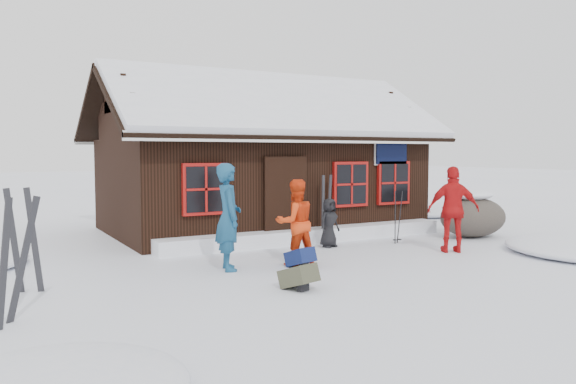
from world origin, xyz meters
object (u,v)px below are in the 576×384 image
ski_poles (397,218)px  backpack_blue (300,261)px  skier_orange_right (453,209)px  backpack_olive (299,281)px  skier_orange_left (295,222)px  skier_crouched (329,223)px  skier_teal (228,217)px  ski_pair_left (14,261)px  boulder (473,216)px

ski_poles → backpack_blue: ski_poles is taller
skier_orange_right → backpack_olive: (-4.58, -1.23, -0.78)m
skier_orange_left → skier_crouched: skier_orange_left is taller
skier_orange_left → skier_teal: bearing=-5.6°
backpack_olive → backpack_blue: bearing=43.7°
ski_pair_left → ski_poles: 8.71m
backpack_blue → backpack_olive: bearing=-131.6°
skier_teal → boulder: size_ratio=1.07×
backpack_blue → skier_orange_left: bearing=69.3°
ski_poles → skier_crouched: bearing=169.3°
skier_orange_left → boulder: 5.82m
skier_crouched → boulder: size_ratio=0.61×
boulder → backpack_blue: 5.92m
boulder → backpack_blue: size_ratio=3.71×
ski_pair_left → skier_teal: bearing=-10.1°
skier_teal → ski_poles: skier_teal is taller
skier_crouched → backpack_olive: bearing=-144.7°
skier_teal → skier_crouched: bearing=-56.1°
ski_pair_left → backpack_olive: bearing=-38.4°
skier_teal → ski_pair_left: bearing=126.7°
ski_poles → backpack_olive: bearing=-147.5°
skier_teal → backpack_olive: (0.36, -1.92, -0.83)m
skier_orange_right → boulder: 2.53m
skier_crouched → ski_poles: size_ratio=0.87×
ski_poles → skier_orange_right: bearing=-81.7°
skier_orange_left → backpack_blue: skier_orange_left is taller
skier_crouched → boulder: skier_crouched is taller
skier_orange_right → boulder: size_ratio=1.01×
ski_pair_left → backpack_blue: size_ratio=3.33×
skier_crouched → boulder: 4.08m
skier_crouched → ski_poles: bearing=-25.2°
skier_teal → ski_poles: bearing=-67.4°
skier_teal → backpack_blue: bearing=-98.7°
boulder → skier_orange_left: bearing=-171.3°
ski_pair_left → ski_poles: bearing=-17.9°
ski_pair_left → backpack_blue: ski_pair_left is taller
skier_orange_left → boulder: size_ratio=0.89×
backpack_blue → skier_teal: bearing=148.9°
skier_orange_left → backpack_blue: size_ratio=3.32×
skier_crouched → backpack_blue: size_ratio=2.25×
skier_crouched → boulder: bearing=-21.7°
skier_orange_left → ski_poles: 3.59m
skier_orange_right → skier_crouched: skier_orange_right is taller
backpack_olive → skier_teal: bearing=85.9°
skier_orange_right → backpack_olive: size_ratio=3.50×
boulder → skier_orange_right: bearing=-147.0°
boulder → backpack_olive: bearing=-158.8°
skier_orange_right → ski_poles: 1.60m
skier_orange_right → backpack_blue: (-3.70, 0.21, -0.79)m
skier_orange_left → backpack_olive: size_ratio=3.09×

